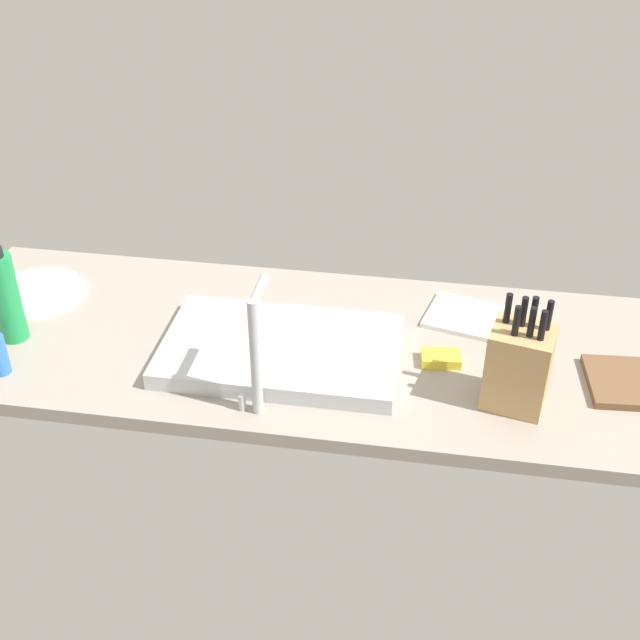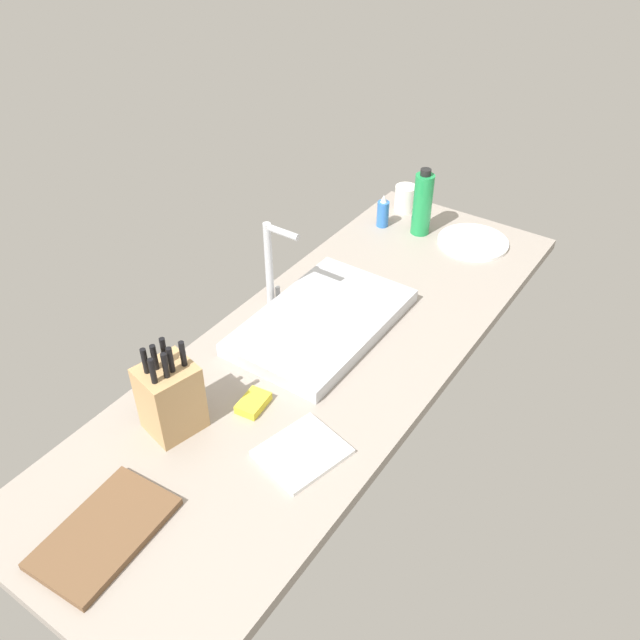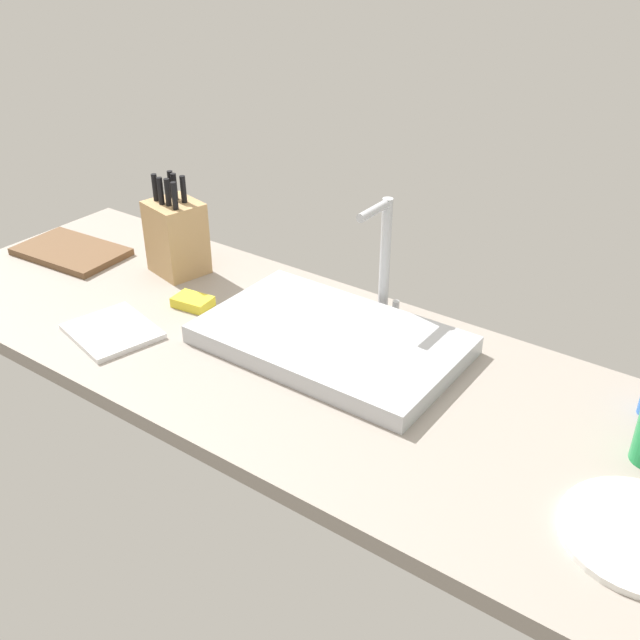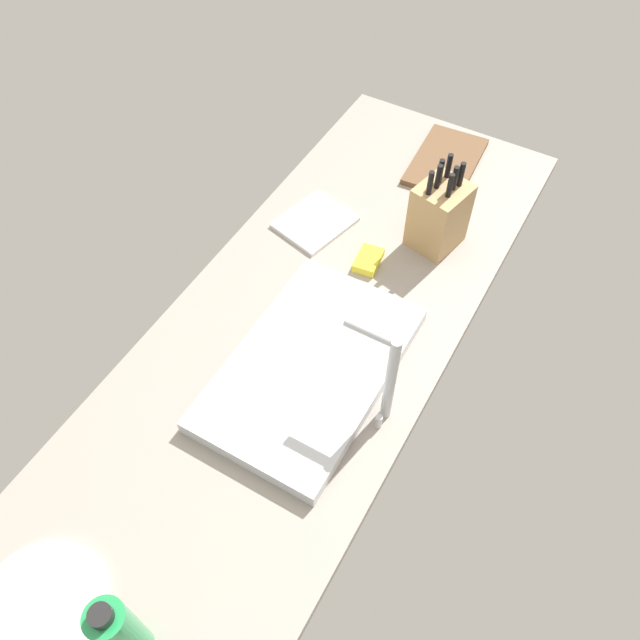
% 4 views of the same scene
% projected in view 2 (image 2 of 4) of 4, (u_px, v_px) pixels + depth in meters
% --- Properties ---
extents(countertop_slab, '(1.92, 0.67, 0.04)m').
position_uv_depth(countertop_slab, '(327.00, 354.00, 1.89)').
color(countertop_slab, gray).
rests_on(countertop_slab, ground).
extents(sink_basin, '(0.55, 0.34, 0.04)m').
position_uv_depth(sink_basin, '(322.00, 322.00, 1.95)').
color(sink_basin, '#B7BABF').
rests_on(sink_basin, countertop_slab).
extents(faucet, '(0.05, 0.12, 0.28)m').
position_uv_depth(faucet, '(272.00, 260.00, 1.96)').
color(faucet, '#B7BABF').
rests_on(faucet, countertop_slab).
extents(knife_block, '(0.15, 0.14, 0.26)m').
position_uv_depth(knife_block, '(170.00, 397.00, 1.59)').
color(knife_block, tan).
rests_on(knife_block, countertop_slab).
extents(cutting_board, '(0.31, 0.20, 0.02)m').
position_uv_depth(cutting_board, '(105.00, 533.00, 1.40)').
color(cutting_board, brown).
rests_on(cutting_board, countertop_slab).
extents(soap_bottle, '(0.04, 0.04, 0.12)m').
position_uv_depth(soap_bottle, '(383.00, 213.00, 2.41)').
color(soap_bottle, blue).
rests_on(soap_bottle, countertop_slab).
extents(water_bottle, '(0.07, 0.07, 0.25)m').
position_uv_depth(water_bottle, '(422.00, 204.00, 2.33)').
color(water_bottle, '#1E8E47').
rests_on(water_bottle, countertop_slab).
extents(dinner_plate, '(0.25, 0.25, 0.01)m').
position_uv_depth(dinner_plate, '(473.00, 242.00, 2.34)').
color(dinner_plate, white).
rests_on(dinner_plate, countertop_slab).
extents(dish_towel, '(0.23, 0.21, 0.01)m').
position_uv_depth(dish_towel, '(302.00, 452.00, 1.57)').
color(dish_towel, white).
rests_on(dish_towel, countertop_slab).
extents(coffee_mug, '(0.08, 0.08, 0.10)m').
position_uv_depth(coffee_mug, '(405.00, 198.00, 2.50)').
color(coffee_mug, silver).
rests_on(coffee_mug, countertop_slab).
extents(dish_sponge, '(0.10, 0.07, 0.02)m').
position_uv_depth(dish_sponge, '(253.00, 403.00, 1.70)').
color(dish_sponge, yellow).
rests_on(dish_sponge, countertop_slab).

